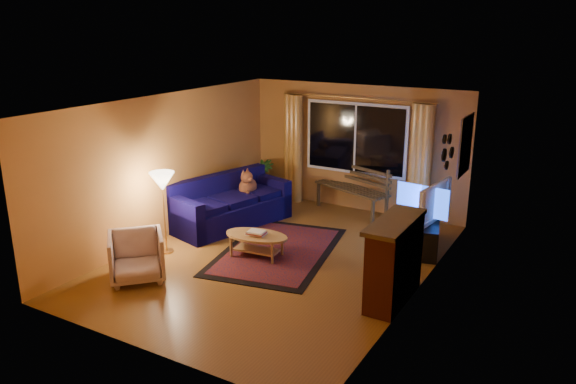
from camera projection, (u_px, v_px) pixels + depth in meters
The scene contains 22 objects.
floor at pixel (279, 260), 8.99m from camera, with size 4.50×6.00×0.02m, color brown.
ceiling at pixel (278, 102), 8.26m from camera, with size 4.50×6.00×0.02m, color white.
wall_back at pixel (356, 148), 11.12m from camera, with size 4.50×0.02×2.50m, color #C5833C.
wall_left at pixel (166, 166), 9.70m from camera, with size 0.02×6.00×2.50m, color #C5833C.
wall_right at pixel (422, 208), 7.54m from camera, with size 0.02×6.00×2.50m, color #C5833C.
window at pixel (355, 139), 11.01m from camera, with size 2.00×0.02×1.30m, color black.
curtain_rod at pixel (356, 98), 10.74m from camera, with size 0.03×0.03×3.20m, color #BF8C3F.
curtain_left at pixel (294, 148), 11.69m from camera, with size 0.36×0.36×2.24m, color gold.
curtain_right at pixel (420, 164), 10.40m from camera, with size 0.36×0.36×2.24m, color gold.
bench at pixel (351, 201), 11.13m from camera, with size 1.66×0.49×0.50m, color #463720.
potted_plant at pixel (264, 179), 12.07m from camera, with size 0.46×0.46×0.82m, color #235B1E.
sofa at pixel (231, 202), 10.39m from camera, with size 0.97×2.25×0.91m, color #08053B.
dog at pixel (248, 184), 10.73m from camera, with size 0.29×0.40×0.44m, color brown, non-canonical shape.
armchair at pixel (136, 254), 8.19m from camera, with size 0.76×0.72×0.79m, color beige.
floor_lamp at pixel (164, 213), 9.08m from camera, with size 0.22×0.22×1.35m, color #BF8C3F.
rug at pixel (278, 251), 9.30m from camera, with size 1.71×2.69×0.02m, color maroon.
coffee_table at pixel (257, 246), 9.03m from camera, with size 1.06×1.06×0.38m, color #B48449.
tv_console at pixel (426, 235), 9.32m from camera, with size 0.41×1.22×0.51m, color black.
television at pixel (428, 202), 9.15m from camera, with size 1.13×0.15×0.65m, color black.
fireplace at pixel (394, 263), 7.51m from camera, with size 0.40×1.20×1.10m, color maroon.
mirror_cluster at pixel (447, 149), 8.48m from camera, with size 0.06×0.60×0.56m, color black, non-canonical shape.
painting at pixel (465, 145), 9.48m from camera, with size 0.04×0.76×0.96m, color orange.
Camera 1 is at (4.27, -7.10, 3.64)m, focal length 35.00 mm.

